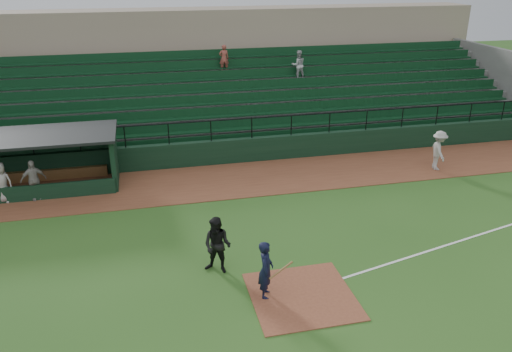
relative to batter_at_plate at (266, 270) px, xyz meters
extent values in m
plane|color=#2A541B|center=(1.04, 0.72, -0.90)|extent=(90.00, 90.00, 0.00)
cube|color=brown|center=(1.04, 8.72, -0.89)|extent=(40.00, 4.00, 0.03)
cube|color=brown|center=(1.04, -0.28, -0.89)|extent=(3.00, 3.00, 0.03)
cube|color=white|center=(9.04, 1.92, -0.90)|extent=(17.49, 4.44, 0.01)
cube|color=black|center=(1.04, 10.92, -0.30)|extent=(36.00, 0.35, 1.20)
cylinder|color=black|center=(1.04, 10.92, 1.30)|extent=(36.00, 0.06, 0.06)
cube|color=#63635F|center=(1.04, 15.82, 0.90)|extent=(36.00, 9.00, 3.60)
cube|color=#0E351A|center=(1.04, 15.32, 1.35)|extent=(34.56, 8.00, 4.05)
cube|color=#63635F|center=(19.04, 15.87, 1.20)|extent=(0.35, 9.50, 4.20)
cube|color=gray|center=(1.04, 22.32, 2.30)|extent=(38.00, 3.00, 6.40)
cube|color=#63635F|center=(1.04, 20.32, 2.80)|extent=(36.00, 2.00, 0.20)
imported|color=#B4B4B4|center=(6.13, 16.62, 2.65)|extent=(0.83, 0.65, 1.71)
imported|color=#9F463A|center=(1.87, 17.62, 3.04)|extent=(0.58, 0.38, 1.58)
cube|color=black|center=(-8.71, 11.12, 0.25)|extent=(8.50, 0.20, 2.30)
cube|color=black|center=(-4.46, 9.82, 0.25)|extent=(0.20, 2.60, 2.30)
cube|color=black|center=(-8.71, 9.82, 1.46)|extent=(8.90, 3.20, 0.12)
cube|color=olive|center=(-8.71, 10.72, -0.65)|extent=(7.65, 0.40, 0.50)
cube|color=black|center=(-8.71, 8.47, -0.55)|extent=(8.50, 0.12, 0.70)
imported|color=black|center=(0.00, 0.00, 0.00)|extent=(0.60, 0.75, 1.81)
cylinder|color=olive|center=(0.40, -0.20, 0.05)|extent=(0.79, 0.34, 0.35)
imported|color=black|center=(-1.16, 1.59, 0.04)|extent=(1.16, 1.09, 1.89)
imported|color=#ADA7A1|center=(10.34, 7.80, 0.07)|extent=(0.93, 1.33, 1.88)
imported|color=#9B9691|center=(-7.67, 8.56, -0.02)|extent=(1.09, 0.74, 1.71)
imported|color=#A9A39E|center=(-8.89, 8.62, -0.02)|extent=(0.91, 0.66, 1.71)
camera|label=1|loc=(-3.09, -12.03, 8.15)|focal=35.52mm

